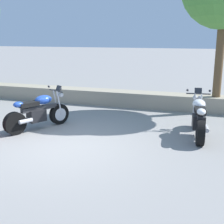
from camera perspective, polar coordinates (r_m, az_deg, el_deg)
The scene contains 4 objects.
ground_plane at distance 7.47m, azimuth -9.46°, elevation -6.47°, with size 120.00×120.00×0.00m, color gray.
stone_wall at distance 11.69m, azimuth 1.37°, elevation 2.66°, with size 36.00×0.80×0.55m, color gray.
motorcycle_blue_near_left at distance 8.88m, azimuth -13.64°, elevation -0.07°, with size 1.15×1.91×1.18m.
motorcycle_white_centre at distance 8.35m, azimuth 16.01°, elevation -1.12°, with size 0.70×2.06×1.18m.
Camera 1 is at (3.32, -6.17, 2.61)m, focal length 48.53 mm.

